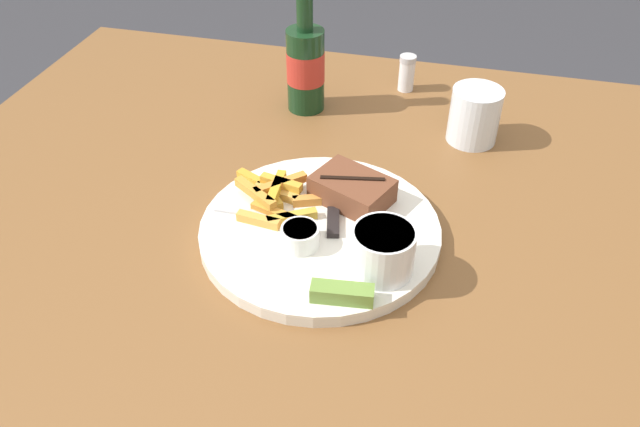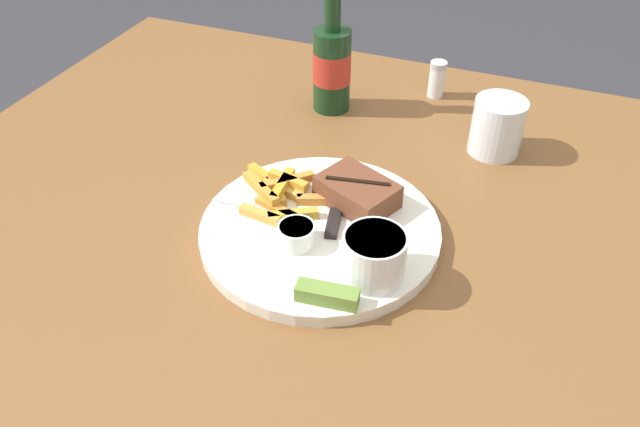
% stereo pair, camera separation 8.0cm
% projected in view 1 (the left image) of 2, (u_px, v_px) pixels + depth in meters
% --- Properties ---
extents(dining_table, '(1.25, 1.09, 0.78)m').
position_uv_depth(dining_table, '(320.00, 280.00, 0.87)').
color(dining_table, brown).
rests_on(dining_table, ground_plane).
extents(dinner_plate, '(0.31, 0.31, 0.02)m').
position_uv_depth(dinner_plate, '(320.00, 231.00, 0.82)').
color(dinner_plate, silver).
rests_on(dinner_plate, dining_table).
extents(steak_portion, '(0.12, 0.11, 0.04)m').
position_uv_depth(steak_portion, '(352.00, 189.00, 0.84)').
color(steak_portion, brown).
rests_on(steak_portion, dinner_plate).
extents(fries_pile, '(0.16, 0.11, 0.02)m').
position_uv_depth(fries_pile, '(277.00, 198.00, 0.84)').
color(fries_pile, gold).
rests_on(fries_pile, dinner_plate).
extents(coleslaw_cup, '(0.08, 0.08, 0.06)m').
position_uv_depth(coleslaw_cup, '(383.00, 249.00, 0.73)').
color(coleslaw_cup, white).
rests_on(coleslaw_cup, dinner_plate).
extents(dipping_sauce_cup, '(0.05, 0.05, 0.03)m').
position_uv_depth(dipping_sauce_cup, '(300.00, 236.00, 0.77)').
color(dipping_sauce_cup, silver).
rests_on(dipping_sauce_cup, dinner_plate).
extents(pickle_spear, '(0.07, 0.03, 0.02)m').
position_uv_depth(pickle_spear, '(342.00, 293.00, 0.70)').
color(pickle_spear, olive).
rests_on(pickle_spear, dinner_plate).
extents(fork_utensil, '(0.13, 0.01, 0.00)m').
position_uv_depth(fork_utensil, '(259.00, 215.00, 0.82)').
color(fork_utensil, '#B7B7BC').
rests_on(fork_utensil, dinner_plate).
extents(knife_utensil, '(0.05, 0.16, 0.01)m').
position_uv_depth(knife_utensil, '(333.00, 205.00, 0.84)').
color(knife_utensil, '#B7B7BC').
rests_on(knife_utensil, dinner_plate).
extents(beer_bottle, '(0.06, 0.06, 0.22)m').
position_uv_depth(beer_bottle, '(306.00, 65.00, 1.03)').
color(beer_bottle, '#143319').
rests_on(beer_bottle, dining_table).
extents(drinking_glass, '(0.08, 0.08, 0.09)m').
position_uv_depth(drinking_glass, '(474.00, 115.00, 0.97)').
color(drinking_glass, silver).
rests_on(drinking_glass, dining_table).
extents(salt_shaker, '(0.03, 0.03, 0.07)m').
position_uv_depth(salt_shaker, '(407.00, 73.00, 1.11)').
color(salt_shaker, white).
rests_on(salt_shaker, dining_table).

